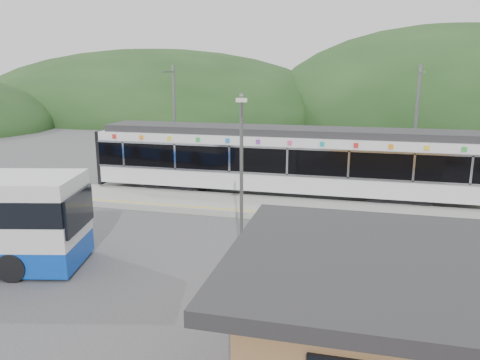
# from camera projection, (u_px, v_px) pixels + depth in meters

# --- Properties ---
(ground) EXTENTS (120.00, 120.00, 0.00)m
(ground) POSITION_uv_depth(u_px,v_px,m) (256.00, 232.00, 19.78)
(ground) COLOR #4C4C4F
(ground) RESTS_ON ground
(hills) EXTENTS (146.00, 149.00, 26.00)m
(hills) POSITION_uv_depth(u_px,v_px,m) (400.00, 208.00, 23.32)
(hills) COLOR #1E3D19
(hills) RESTS_ON ground
(platform) EXTENTS (26.00, 3.20, 0.30)m
(platform) POSITION_uv_depth(u_px,v_px,m) (270.00, 207.00, 22.86)
(platform) COLOR #9E9E99
(platform) RESTS_ON ground
(yellow_line) EXTENTS (26.00, 0.10, 0.01)m
(yellow_line) POSITION_uv_depth(u_px,v_px,m) (265.00, 212.00, 21.60)
(yellow_line) COLOR yellow
(yellow_line) RESTS_ON platform
(train) EXTENTS (20.44, 3.01, 3.74)m
(train) POSITION_uv_depth(u_px,v_px,m) (282.00, 159.00, 24.95)
(train) COLOR black
(train) RESTS_ON ground
(catenary_mast_west) EXTENTS (0.18, 1.80, 7.00)m
(catenary_mast_west) POSITION_uv_depth(u_px,v_px,m) (174.00, 121.00, 28.68)
(catenary_mast_west) COLOR slate
(catenary_mast_west) RESTS_ON ground
(catenary_mast_east) EXTENTS (0.18, 1.80, 7.00)m
(catenary_mast_east) POSITION_uv_depth(u_px,v_px,m) (416.00, 128.00, 25.38)
(catenary_mast_east) COLOR slate
(catenary_mast_east) RESTS_ON ground
(station_shelter) EXTENTS (9.20, 6.20, 3.00)m
(station_shelter) POSITION_uv_depth(u_px,v_px,m) (452.00, 329.00, 9.51)
(station_shelter) COLOR #8E5F3E
(station_shelter) RESTS_ON ground
(lamp_post) EXTENTS (0.38, 1.08, 5.96)m
(lamp_post) POSITION_uv_depth(u_px,v_px,m) (241.00, 166.00, 15.70)
(lamp_post) COLOR slate
(lamp_post) RESTS_ON ground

